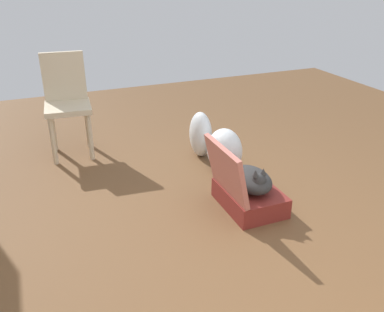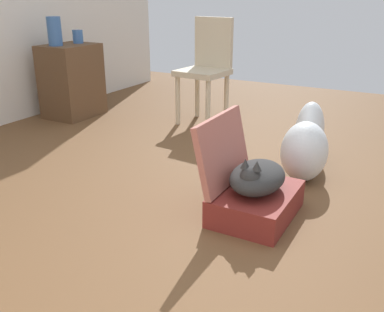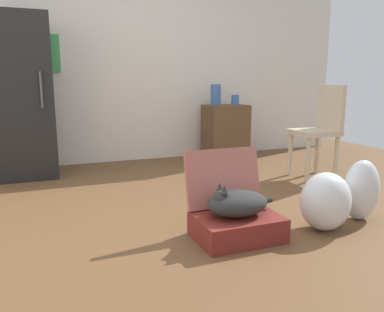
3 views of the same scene
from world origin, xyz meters
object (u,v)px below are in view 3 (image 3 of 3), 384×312
object	(u,v)px
refrigerator	(24,97)
plastic_bag_white	(325,202)
cat	(236,203)
plastic_bag_clear	(361,190)
side_table	(225,132)
vase_short	(235,100)
vase_tall	(216,95)
chair	(320,128)
suitcase_base	(237,227)

from	to	relation	value
refrigerator	plastic_bag_white	bearing A→B (deg)	-51.88
cat	plastic_bag_clear	size ratio (longest dim) A/B	1.09
side_table	vase_short	world-z (taller)	vase_short
plastic_bag_clear	cat	bearing A→B (deg)	178.69
plastic_bag_clear	side_table	size ratio (longest dim) A/B	0.63
vase_tall	vase_short	xyz separation A→B (m)	(0.26, -0.04, -0.07)
plastic_bag_white	refrigerator	size ratio (longest dim) A/B	0.24
plastic_bag_clear	side_table	bearing A→B (deg)	87.58
plastic_bag_clear	chair	xyz separation A→B (m)	(0.56, 1.12, 0.30)
vase_short	chair	xyz separation A→B (m)	(0.33, -1.24, -0.24)
suitcase_base	cat	xyz separation A→B (m)	(-0.01, 0.00, 0.16)
suitcase_base	refrigerator	xyz separation A→B (m)	(-1.25, 2.29, 0.75)
suitcase_base	chair	size ratio (longest dim) A/B	0.55
plastic_bag_clear	vase_tall	bearing A→B (deg)	90.70
plastic_bag_white	plastic_bag_clear	size ratio (longest dim) A/B	0.90
refrigerator	vase_tall	xyz separation A→B (m)	(2.22, 0.08, 0.00)
plastic_bag_clear	vase_short	size ratio (longest dim) A/B	3.45
plastic_bag_white	plastic_bag_clear	world-z (taller)	plastic_bag_clear
refrigerator	plastic_bag_clear	bearing A→B (deg)	-45.89
vase_short	chair	size ratio (longest dim) A/B	0.13
side_table	chair	xyz separation A→B (m)	(0.46, -1.24, 0.17)
cat	vase_short	bearing A→B (deg)	62.28
refrigerator	side_table	distance (m)	2.39
vase_tall	chair	xyz separation A→B (m)	(0.59, -1.27, -0.30)
suitcase_base	vase_short	distance (m)	2.72
plastic_bag_white	side_table	distance (m)	2.48
vase_tall	vase_short	world-z (taller)	vase_tall
suitcase_base	refrigerator	world-z (taller)	refrigerator
plastic_bag_white	refrigerator	bearing A→B (deg)	128.12
suitcase_base	plastic_bag_white	bearing A→B (deg)	-8.22
plastic_bag_white	side_table	world-z (taller)	side_table
vase_short	plastic_bag_white	bearing A→B (deg)	-104.02
suitcase_base	chair	distance (m)	1.95
side_table	vase_short	bearing A→B (deg)	-3.59
refrigerator	side_table	xyz separation A→B (m)	(2.34, 0.05, -0.48)
side_table	chair	bearing A→B (deg)	-69.83
vase_tall	plastic_bag_clear	bearing A→B (deg)	-89.30
plastic_bag_white	plastic_bag_clear	xyz separation A→B (m)	(0.38, 0.07, 0.02)
chair	plastic_bag_clear	bearing A→B (deg)	-21.25
cat	plastic_bag_clear	distance (m)	1.00
cat	chair	world-z (taller)	chair
plastic_bag_clear	vase_short	xyz separation A→B (m)	(0.23, 2.36, 0.54)
plastic_bag_clear	vase_short	distance (m)	2.43
refrigerator	chair	xyz separation A→B (m)	(2.80, -1.19, -0.30)
cat	side_table	size ratio (longest dim) A/B	0.69
vase_tall	chair	distance (m)	1.43
refrigerator	vase_tall	world-z (taller)	refrigerator
cat	plastic_bag_white	bearing A→B (deg)	-8.15
suitcase_base	side_table	bearing A→B (deg)	65.06
vase_short	plastic_bag_clear	bearing A→B (deg)	-95.56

